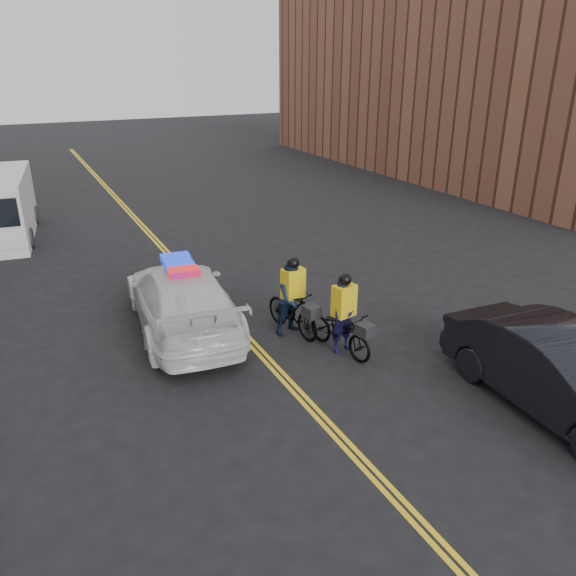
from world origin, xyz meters
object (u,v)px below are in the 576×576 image
(dark_sedan, at_px, (561,373))
(cyclist_far, at_px, (293,304))
(police_cruiser, at_px, (182,298))
(cyclist_near, at_px, (343,325))

(dark_sedan, bearing_deg, cyclist_far, 122.89)
(police_cruiser, xyz_separation_m, cyclist_near, (3.14, -2.95, -0.16))
(dark_sedan, bearing_deg, police_cruiser, 131.83)
(dark_sedan, relative_size, cyclist_near, 2.43)
(police_cruiser, xyz_separation_m, cyclist_far, (2.50, -1.52, -0.04))
(police_cruiser, distance_m, cyclist_far, 2.93)
(police_cruiser, bearing_deg, dark_sedan, 134.51)
(cyclist_far, bearing_deg, cyclist_near, -76.58)
(dark_sedan, distance_m, cyclist_far, 6.38)
(police_cruiser, height_order, dark_sedan, police_cruiser)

